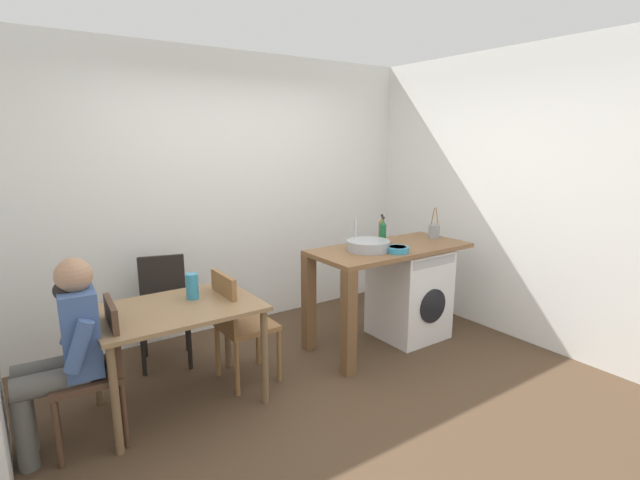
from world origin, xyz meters
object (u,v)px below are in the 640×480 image
(utensil_crock, at_px, (434,231))
(vase, at_px, (192,286))
(bottle_squat_brown, at_px, (382,230))
(seated_person, at_px, (65,346))
(chair_spare_by_wall, at_px, (164,303))
(chair_person_seat, at_px, (97,364))
(bottle_tall_green, at_px, (383,233))
(dining_table, at_px, (178,320))
(chair_opposite, at_px, (238,321))
(washing_machine, at_px, (409,293))
(mixing_bowl, at_px, (398,249))

(utensil_crock, xyz_separation_m, vase, (-2.43, 0.10, -0.16))
(vase, bearing_deg, bottle_squat_brown, 0.91)
(seated_person, bearing_deg, chair_spare_by_wall, -40.32)
(chair_person_seat, height_order, chair_spare_by_wall, same)
(bottle_tall_green, bearing_deg, dining_table, -179.54)
(bottle_tall_green, xyz_separation_m, utensil_crock, (0.66, -0.02, -0.05))
(dining_table, distance_m, vase, 0.26)
(chair_opposite, height_order, utensil_crock, utensil_crock)
(chair_person_seat, relative_size, washing_machine, 1.05)
(chair_opposite, bearing_deg, dining_table, -84.61)
(chair_person_seat, bearing_deg, mixing_bowl, -90.19)
(chair_person_seat, relative_size, bottle_squat_brown, 3.36)
(seated_person, bearing_deg, utensil_crock, -85.04)
(dining_table, height_order, chair_opposite, chair_opposite)
(washing_machine, relative_size, vase, 4.59)
(washing_machine, xyz_separation_m, utensil_crock, (0.37, 0.05, 0.56))
(bottle_tall_green, bearing_deg, washing_machine, -13.03)
(dining_table, distance_m, seated_person, 0.71)
(mixing_bowl, bearing_deg, chair_opposite, 167.64)
(mixing_bowl, relative_size, utensil_crock, 0.63)
(chair_opposite, relative_size, bottle_squat_brown, 3.36)
(chair_spare_by_wall, distance_m, seated_person, 1.21)
(chair_spare_by_wall, height_order, bottle_tall_green, bottle_tall_green)
(seated_person, distance_m, vase, 0.89)
(bottle_tall_green, distance_m, vase, 1.78)
(dining_table, distance_m, bottle_tall_green, 1.96)
(utensil_crock, bearing_deg, dining_table, 179.98)
(washing_machine, distance_m, bottle_squat_brown, 0.67)
(dining_table, relative_size, vase, 5.88)
(bottle_squat_brown, bearing_deg, seated_person, -175.27)
(chair_person_seat, height_order, bottle_squat_brown, bottle_squat_brown)
(washing_machine, distance_m, utensil_crock, 0.67)
(seated_person, relative_size, washing_machine, 1.40)
(utensil_crock, bearing_deg, chair_spare_by_wall, 162.56)
(chair_person_seat, relative_size, vase, 4.81)
(bottle_squat_brown, xyz_separation_m, mixing_bowl, (-0.16, -0.38, -0.09))
(dining_table, bearing_deg, vase, 33.69)
(vase, bearing_deg, mixing_bowl, -11.69)
(utensil_crock, bearing_deg, chair_person_seat, -178.11)
(chair_opposite, distance_m, vase, 0.46)
(dining_table, bearing_deg, chair_spare_by_wall, 81.15)
(seated_person, xyz_separation_m, bottle_squat_brown, (2.71, 0.22, 0.37))
(dining_table, xyz_separation_m, chair_opposite, (0.48, 0.05, -0.14))
(bottle_tall_green, xyz_separation_m, mixing_bowl, (-0.07, -0.27, -0.09))
(utensil_crock, bearing_deg, bottle_tall_green, 178.58)
(chair_person_seat, bearing_deg, seated_person, 90.00)
(seated_person, bearing_deg, bottle_tall_green, -84.27)
(seated_person, relative_size, bottle_tall_green, 4.44)
(mixing_bowl, bearing_deg, bottle_squat_brown, 67.63)
(dining_table, relative_size, washing_machine, 1.28)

